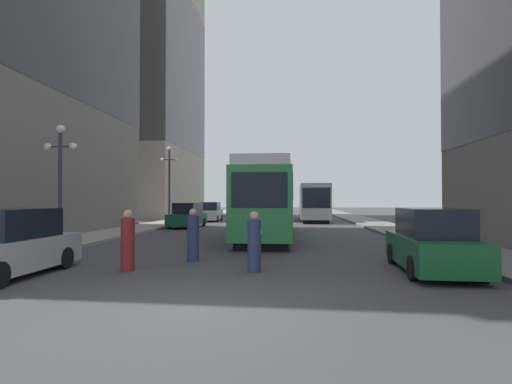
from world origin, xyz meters
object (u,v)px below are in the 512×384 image
(parked_car_left_near, at_px, (188,216))
(lamp_post_left_near, at_px, (60,166))
(pedestrian_crossing_far, at_px, (193,237))
(lamp_post_left_far, at_px, (169,174))
(streetcar, at_px, (269,199))
(parked_car_left_mid, at_px, (210,212))
(pedestrian_crossing_near, at_px, (254,244))
(pedestrian_on_sidewalk, at_px, (128,242))
(transit_bus, at_px, (313,201))
(parked_car_left_far, at_px, (7,245))
(parked_car_right_far, at_px, (432,242))

(parked_car_left_near, xyz_separation_m, lamp_post_left_near, (-1.90, -13.76, 2.63))
(pedestrian_crossing_far, height_order, lamp_post_left_far, lamp_post_left_far)
(streetcar, relative_size, parked_car_left_mid, 2.77)
(pedestrian_crossing_near, distance_m, pedestrian_crossing_far, 2.94)
(parked_car_left_near, distance_m, pedestrian_on_sidewalk, 18.64)
(pedestrian_on_sidewalk, bearing_deg, parked_car_left_mid, 169.19)
(parked_car_left_mid, bearing_deg, parked_car_left_near, -91.56)
(parked_car_left_mid, xyz_separation_m, lamp_post_left_near, (-1.90, -22.57, 2.63))
(transit_bus, bearing_deg, lamp_post_left_near, -115.23)
(transit_bus, distance_m, parked_car_left_far, 31.52)
(pedestrian_crossing_near, bearing_deg, pedestrian_crossing_far, -98.33)
(parked_car_left_near, relative_size, lamp_post_left_near, 0.94)
(pedestrian_crossing_far, bearing_deg, parked_car_left_far, -79.80)
(parked_car_right_far, relative_size, pedestrian_on_sidewalk, 2.63)
(parked_car_left_near, distance_m, parked_car_left_far, 19.58)
(pedestrian_crossing_far, bearing_deg, streetcar, 139.33)
(parked_car_left_near, bearing_deg, streetcar, -47.70)
(parked_car_left_mid, xyz_separation_m, parked_car_left_far, (0.00, -28.40, 0.00))
(parked_car_right_far, relative_size, pedestrian_crossing_near, 2.69)
(transit_bus, distance_m, parked_car_left_mid, 9.99)
(parked_car_right_far, distance_m, parked_car_left_far, 11.73)
(parked_car_right_far, xyz_separation_m, pedestrian_crossing_near, (-5.07, -0.38, -0.04))
(parked_car_right_far, bearing_deg, parked_car_left_far, 11.40)
(pedestrian_on_sidewalk, bearing_deg, parked_car_left_near, 172.02)
(lamp_post_left_far, bearing_deg, pedestrian_crossing_near, -67.11)
(streetcar, height_order, parked_car_right_far, streetcar)
(transit_bus, height_order, pedestrian_crossing_far, transit_bus)
(parked_car_left_near, distance_m, parked_car_right_far, 21.32)
(pedestrian_crossing_near, bearing_deg, transit_bus, -154.41)
(parked_car_right_far, bearing_deg, transit_bus, -83.28)
(parked_car_right_far, xyz_separation_m, pedestrian_crossing_far, (-7.31, 1.53, -0.02))
(transit_bus, bearing_deg, pedestrian_crossing_near, -95.85)
(lamp_post_left_far, bearing_deg, parked_car_right_far, -55.43)
(parked_car_left_mid, distance_m, lamp_post_left_far, 8.03)
(streetcar, xyz_separation_m, pedestrian_crossing_near, (0.12, -10.40, -1.29))
(lamp_post_left_near, bearing_deg, pedestrian_on_sidewalk, -44.38)
(lamp_post_left_far, bearing_deg, lamp_post_left_near, -90.00)
(parked_car_right_far, bearing_deg, parked_car_left_mid, -63.43)
(pedestrian_crossing_far, bearing_deg, pedestrian_on_sidewalk, -61.61)
(parked_car_right_far, bearing_deg, pedestrian_on_sidewalk, 6.57)
(pedestrian_crossing_near, xyz_separation_m, lamp_post_left_far, (-8.44, 19.98, 3.29))
(parked_car_left_far, distance_m, lamp_post_left_far, 21.64)
(streetcar, relative_size, parked_car_left_near, 2.65)
(pedestrian_on_sidewalk, relative_size, lamp_post_left_near, 0.36)
(pedestrian_crossing_near, distance_m, lamp_post_left_near, 9.93)
(lamp_post_left_near, bearing_deg, lamp_post_left_far, 90.00)
(parked_car_left_mid, height_order, lamp_post_left_near, lamp_post_left_near)
(parked_car_left_far, bearing_deg, parked_car_left_near, 90.05)
(streetcar, bearing_deg, parked_car_left_near, 129.69)
(parked_car_left_mid, bearing_deg, lamp_post_left_near, -96.38)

